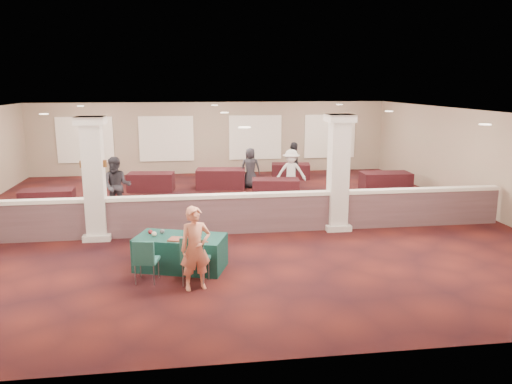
{
  "coord_description": "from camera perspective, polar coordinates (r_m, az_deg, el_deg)",
  "views": [
    {
      "loc": [
        -1.11,
        -14.58,
        4.02
      ],
      "look_at": [
        0.64,
        -2.0,
        1.24
      ],
      "focal_mm": 35.0,
      "sensor_mm": 36.0,
      "label": 1
    }
  ],
  "objects": [
    {
      "name": "sconce_left",
      "position": [
        13.5,
        -19.28,
        3.04
      ],
      "size": [
        0.12,
        0.12,
        0.18
      ],
      "color": "brown",
      "rests_on": "column_left"
    },
    {
      "name": "conf_chair_side",
      "position": [
        10.47,
        -12.55,
        -7.33
      ],
      "size": [
        0.54,
        0.54,
        0.93
      ],
      "rotation": [
        0.0,
        0.0,
        -0.19
      ],
      "color": "#1F5B5C",
      "rests_on": "ground"
    },
    {
      "name": "wall_right",
      "position": [
        17.36,
        23.86,
        3.27
      ],
      "size": [
        0.04,
        16.0,
        3.2
      ],
      "primitive_type": "cube",
      "color": "gray",
      "rests_on": "ground"
    },
    {
      "name": "wall_front",
      "position": [
        7.1,
        1.55,
        -7.59
      ],
      "size": [
        16.0,
        0.04,
        3.2
      ],
      "primitive_type": "cube",
      "color": "gray",
      "rests_on": "ground"
    },
    {
      "name": "ceiling",
      "position": [
        14.64,
        -3.62,
        9.1
      ],
      "size": [
        16.0,
        16.0,
        0.02
      ],
      "primitive_type": "cube",
      "color": "white",
      "rests_on": "wall_back"
    },
    {
      "name": "column_left",
      "position": [
        13.51,
        -18.0,
        1.57
      ],
      "size": [
        0.72,
        0.72,
        3.2
      ],
      "color": "silver",
      "rests_on": "ground"
    },
    {
      "name": "laptop_screen",
      "position": [
        11.01,
        -7.09,
        -4.4
      ],
      "size": [
        0.32,
        0.12,
        0.22
      ],
      "primitive_type": "cube",
      "rotation": [
        0.0,
        0.0,
        -0.32
      ],
      "color": "#BCBCC1",
      "rests_on": "near_table"
    },
    {
      "name": "far_table_back_center",
      "position": [
        19.49,
        -4.04,
        1.54
      ],
      "size": [
        1.98,
        1.17,
        0.76
      ],
      "primitive_type": "cube",
      "rotation": [
        0.0,
        0.0,
        -0.13
      ],
      "color": "black",
      "rests_on": "ground"
    },
    {
      "name": "wall_back",
      "position": [
        22.74,
        -5.12,
        6.17
      ],
      "size": [
        16.0,
        0.04,
        3.2
      ],
      "primitive_type": "cube",
      "color": "gray",
      "rests_on": "ground"
    },
    {
      "name": "ground",
      "position": [
        15.16,
        -3.46,
        -3.06
      ],
      "size": [
        16.0,
        16.0,
        0.0
      ],
      "primitive_type": "plane",
      "color": "#431410",
      "rests_on": "ground"
    },
    {
      "name": "attendee_a",
      "position": [
        15.91,
        -15.6,
        0.62
      ],
      "size": [
        0.88,
        0.49,
        1.83
      ],
      "primitive_type": "imported",
      "rotation": [
        0.0,
        0.0,
        0.0
      ],
      "color": "black",
      "rests_on": "ground"
    },
    {
      "name": "partition_wall",
      "position": [
        13.57,
        -2.99,
        -2.42
      ],
      "size": [
        15.6,
        0.28,
        1.1
      ],
      "color": "#54393C",
      "rests_on": "ground"
    },
    {
      "name": "column_right",
      "position": [
        13.91,
        9.37,
        2.31
      ],
      "size": [
        0.72,
        0.72,
        3.2
      ],
      "color": "silver",
      "rests_on": "ground"
    },
    {
      "name": "far_table_front_right",
      "position": [
        19.41,
        14.59,
        1.1
      ],
      "size": [
        1.86,
        0.99,
        0.74
      ],
      "primitive_type": "cube",
      "rotation": [
        0.0,
        0.0,
        -0.04
      ],
      "color": "black",
      "rests_on": "ground"
    },
    {
      "name": "screen_glow",
      "position": [
        11.0,
        -7.1,
        -4.49
      ],
      "size": [
        0.29,
        0.1,
        0.19
      ],
      "primitive_type": "cube",
      "rotation": [
        0.0,
        0.0,
        -0.32
      ],
      "color": "silver",
      "rests_on": "near_table"
    },
    {
      "name": "attendee_c",
      "position": [
        19.27,
        4.3,
        3.01
      ],
      "size": [
        0.96,
        1.18,
        1.82
      ],
      "primitive_type": "imported",
      "rotation": [
        0.0,
        0.0,
        1.06
      ],
      "color": "black",
      "rests_on": "ground"
    },
    {
      "name": "laptop_base",
      "position": [
        10.94,
        -7.25,
        -5.17
      ],
      "size": [
        0.39,
        0.32,
        0.02
      ],
      "primitive_type": "cube",
      "rotation": [
        0.0,
        0.0,
        -0.32
      ],
      "color": "#BCBCC1",
      "rests_on": "near_table"
    },
    {
      "name": "attendee_b",
      "position": [
        18.25,
        4.03,
        2.26
      ],
      "size": [
        1.13,
        0.66,
        1.67
      ],
      "primitive_type": "imported",
      "rotation": [
        0.0,
        0.0,
        -0.16
      ],
      "color": "beige",
      "rests_on": "ground"
    },
    {
      "name": "far_table_back_left",
      "position": [
        19.39,
        -11.9,
        1.14
      ],
      "size": [
        1.79,
        1.05,
        0.69
      ],
      "primitive_type": "cube",
      "rotation": [
        0.0,
        0.0,
        -0.12
      ],
      "color": "black",
      "rests_on": "ground"
    },
    {
      "name": "knitting",
      "position": [
        10.83,
        -8.86,
        -5.37
      ],
      "size": [
        0.48,
        0.41,
        0.03
      ],
      "primitive_type": "cube",
      "rotation": [
        0.0,
        0.0,
        -0.32
      ],
      "color": "#D64522",
      "rests_on": "near_table"
    },
    {
      "name": "sconce_right",
      "position": [
        13.4,
        -16.93,
        3.13
      ],
      "size": [
        0.12,
        0.12,
        0.18
      ],
      "color": "brown",
      "rests_on": "column_left"
    },
    {
      "name": "near_table",
      "position": [
        11.19,
        -8.62,
        -6.84
      ],
      "size": [
        2.12,
        1.51,
        0.74
      ],
      "primitive_type": "cube",
      "rotation": [
        0.0,
        0.0,
        -0.32
      ],
      "color": "#0E342B",
      "rests_on": "ground"
    },
    {
      "name": "attendee_d",
      "position": [
        19.49,
        -0.65,
        2.77
      ],
      "size": [
        0.83,
        0.53,
        1.56
      ],
      "primitive_type": "imported",
      "rotation": [
        0.0,
        0.0,
        2.99
      ],
      "color": "black",
      "rests_on": "ground"
    },
    {
      "name": "conf_chair_main",
      "position": [
        10.19,
        -7.08,
        -7.34
      ],
      "size": [
        0.64,
        0.64,
        1.02
      ],
      "rotation": [
        0.0,
        0.0,
        -0.31
      ],
      "color": "#1F5B5C",
      "rests_on": "ground"
    },
    {
      "name": "far_table_front_left",
      "position": [
        17.47,
        -22.71,
        -0.82
      ],
      "size": [
        1.68,
        0.9,
        0.66
      ],
      "primitive_type": "cube",
      "rotation": [
        0.0,
        0.0,
        0.05
      ],
      "color": "black",
      "rests_on": "ground"
    },
    {
      "name": "woman",
      "position": [
        9.93,
        -6.93,
        -6.41
      ],
      "size": [
        0.69,
        0.54,
        1.69
      ],
      "primitive_type": "imported",
      "rotation": [
        0.0,
        0.0,
        0.24
      ],
      "color": "#FF936E",
      "rests_on": "ground"
    },
    {
      "name": "far_table_front_center",
      "position": [
        17.88,
        2.25,
        0.44
      ],
      "size": [
        1.76,
        1.05,
        0.67
      ],
      "primitive_type": "cube",
      "rotation": [
        0.0,
        0.0,
        -0.14
      ],
      "color": "black",
      "rests_on": "ground"
    },
    {
      "name": "yarn_cream",
      "position": [
        11.16,
        -11.57,
        -4.72
      ],
      "size": [
        0.11,
        0.11,
        0.11
      ],
      "primitive_type": "sphere",
      "color": "beige",
      "rests_on": "near_table"
    },
    {
      "name": "far_table_back_right",
      "position": [
        21.47,
        3.97,
        2.39
      ],
      "size": [
        1.71,
        1.05,
        0.65
      ],
      "primitive_type": "cube",
      "rotation": [
        0.0,
        0.0,
        -0.16
      ],
      "color": "black",
      "rests_on": "ground"
    },
    {
      "name": "yarn_grey",
      "position": [
        11.32,
        -10.67,
        -4.45
      ],
      "size": [
        0.11,
        0.11,
        0.11
      ],
      "primitive_type": "sphere",
      "color": "#49494E",
      "rests_on": "near_table"
    },
    {
      "name": "yarn_red",
      "position": [
        11.35,
        -12.0,
        -4.48
      ],
      "size": [
        0.1,
        0.1,
        0.1
      ],
      "primitive_type": "sphere",
      "color": "#5C1214",
      "rests_on": "near_table"
    },
    {
      "name": "scissors",
      "position": [
        10.63,
        -5.8,
        -5.68
      ],
      "size": [
        0.12,
        0.07,
        0.01
      ],
      "primitive_type": "cube",
      "rotation": [
        0.0,
        0.0,
        -0.32
      ],
      "color": "red",
      "rests_on": "near_table"
    }
  ]
}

